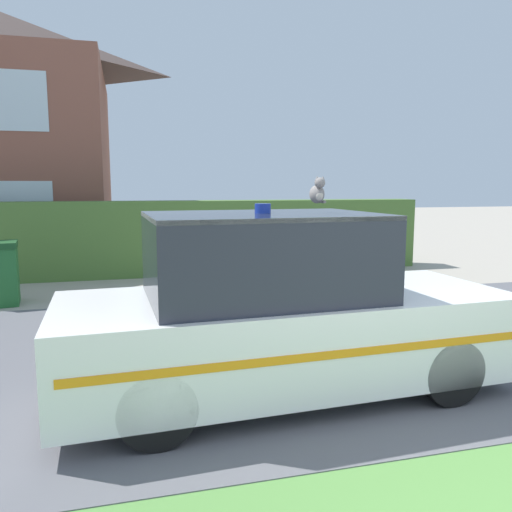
% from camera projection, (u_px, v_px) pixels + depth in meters
% --- Properties ---
extents(road_strip, '(28.00, 5.49, 0.01)m').
position_uv_depth(road_strip, '(310.00, 343.00, 6.34)').
color(road_strip, '#5B5B60').
rests_on(road_strip, ground).
extents(garden_hedge, '(10.92, 0.72, 1.66)m').
position_uv_depth(garden_hedge, '(193.00, 237.00, 11.35)').
color(garden_hedge, '#4C7233').
rests_on(garden_hedge, ground).
extents(police_car, '(4.30, 1.79, 1.82)m').
position_uv_depth(police_car, '(280.00, 312.00, 4.72)').
color(police_car, black).
rests_on(police_car, road_strip).
extents(cat, '(0.17, 0.27, 0.25)m').
position_uv_depth(cat, '(318.00, 192.00, 4.55)').
color(cat, gray).
rests_on(cat, police_car).
extents(wheelie_bin, '(0.66, 0.73, 1.07)m').
position_uv_depth(wheelie_bin, '(0.00, 273.00, 8.36)').
color(wheelie_bin, '#23662D').
rests_on(wheelie_bin, ground).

